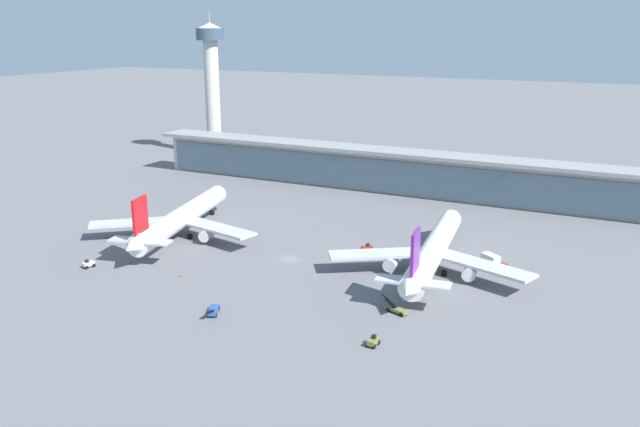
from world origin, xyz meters
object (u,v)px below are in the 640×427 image
object	(u,v)px
service_truck_by_tail_blue	(213,310)
service_truck_at_far_stand_red	(367,248)
airliner_centre_stand	(433,251)
service_truck_near_nose_white	(88,264)
control_tower	(212,78)
airliner_left_stand	(181,218)
service_truck_under_wing_olive	(373,341)
service_truck_on_taxiway_olive	(397,309)
safety_cone_alpha	(181,275)
service_truck_mid_apron_red	(493,261)

from	to	relation	value
service_truck_by_tail_blue	service_truck_at_far_stand_red	xyz separation A→B (m)	(12.79, 49.97, 0.07)
airliner_centre_stand	service_truck_at_far_stand_red	world-z (taller)	airliner_centre_stand
service_truck_near_nose_white	control_tower	bearing A→B (deg)	113.33
airliner_left_stand	service_truck_under_wing_olive	world-z (taller)	airliner_left_stand
service_truck_near_nose_white	control_tower	xyz separation A→B (m)	(-57.78, 133.95, 33.42)
service_truck_by_tail_blue	service_truck_on_taxiway_olive	bearing A→B (deg)	27.56
service_truck_near_nose_white	safety_cone_alpha	world-z (taller)	service_truck_near_nose_white
airliner_left_stand	service_truck_near_nose_white	bearing A→B (deg)	-98.99
control_tower	airliner_centre_stand	bearing A→B (deg)	-36.81
airliner_left_stand	service_truck_mid_apron_red	xyz separation A→B (m)	(82.57, 13.82, -3.57)
airliner_centre_stand	service_truck_at_far_stand_red	size ratio (longest dim) A/B	19.15
service_truck_under_wing_olive	control_tower	world-z (taller)	control_tower
service_truck_by_tail_blue	service_truck_under_wing_olive	bearing A→B (deg)	2.91
airliner_centre_stand	service_truck_under_wing_olive	bearing A→B (deg)	-87.51
service_truck_by_tail_blue	control_tower	distance (m)	177.68
service_truck_at_far_stand_red	service_truck_by_tail_blue	bearing A→B (deg)	-104.36
airliner_centre_stand	service_truck_near_nose_white	xyz separation A→B (m)	(-75.15, -34.46, -4.38)
service_truck_near_nose_white	safety_cone_alpha	distance (m)	24.18
service_truck_under_wing_olive	service_truck_near_nose_white	bearing A→B (deg)	174.85
service_truck_near_nose_white	service_truck_mid_apron_red	distance (m)	97.61
service_truck_mid_apron_red	safety_cone_alpha	bearing A→B (deg)	-149.01
service_truck_near_nose_white	service_truck_by_tail_blue	size ratio (longest dim) A/B	0.47
service_truck_mid_apron_red	service_truck_at_far_stand_red	bearing A→B (deg)	-175.70
service_truck_mid_apron_red	airliner_left_stand	bearing A→B (deg)	-170.50
service_truck_by_tail_blue	control_tower	size ratio (longest dim) A/B	0.11
service_truck_by_tail_blue	service_truck_at_far_stand_red	distance (m)	51.58
airliner_left_stand	safety_cone_alpha	size ratio (longest dim) A/B	88.57
service_truck_mid_apron_red	service_truck_at_far_stand_red	world-z (taller)	service_truck_mid_apron_red
service_truck_under_wing_olive	service_truck_mid_apron_red	bearing A→B (deg)	78.46
service_truck_under_wing_olive	service_truck_on_taxiway_olive	size ratio (longest dim) A/B	0.43
service_truck_under_wing_olive	service_truck_mid_apron_red	xyz separation A→B (m)	(10.33, 50.62, 0.82)
service_truck_mid_apron_red	service_truck_on_taxiway_olive	distance (m)	36.99
service_truck_on_taxiway_olive	control_tower	world-z (taller)	control_tower
service_truck_by_tail_blue	service_truck_on_taxiway_olive	distance (m)	37.23
airliner_centre_stand	service_truck_on_taxiway_olive	xyz separation A→B (m)	(0.60, -25.92, -4.45)
airliner_centre_stand	service_truck_near_nose_white	size ratio (longest dim) A/B	19.64
airliner_left_stand	airliner_centre_stand	world-z (taller)	same
service_truck_mid_apron_red	control_tower	distance (m)	173.94
airliner_left_stand	service_truck_by_tail_blue	xyz separation A→B (m)	(38.03, -38.53, -4.45)
service_truck_near_nose_white	safety_cone_alpha	size ratio (longest dim) A/B	4.56
service_truck_mid_apron_red	service_truck_by_tail_blue	bearing A→B (deg)	-130.39
service_truck_on_taxiway_olive	service_truck_at_far_stand_red	world-z (taller)	service_truck_on_taxiway_olive
control_tower	service_truck_near_nose_white	bearing A→B (deg)	-66.67
service_truck_on_taxiway_olive	service_truck_at_far_stand_red	xyz separation A→B (m)	(-20.22, 32.75, 0.07)
service_truck_under_wing_olive	control_tower	bearing A→B (deg)	133.72
service_truck_mid_apron_red	service_truck_on_taxiway_olive	xyz separation A→B (m)	(-11.53, -35.14, -0.88)
airliner_centre_stand	service_truck_at_far_stand_red	xyz separation A→B (m)	(-19.61, 6.83, -4.38)
service_truck_by_tail_blue	service_truck_on_taxiway_olive	size ratio (longest dim) A/B	0.98
service_truck_under_wing_olive	service_truck_at_far_stand_red	distance (m)	52.77
service_truck_at_far_stand_red	safety_cone_alpha	bearing A→B (deg)	-131.71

